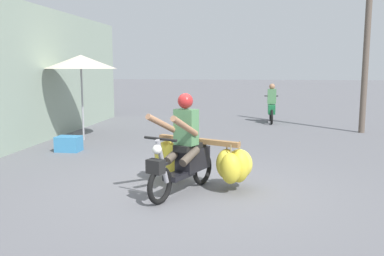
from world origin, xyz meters
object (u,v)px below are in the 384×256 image
at_px(motorbike_distant_ahead_left, 271,107).
at_px(produce_crate, 69,144).
at_px(motorbike_main_loaded, 200,158).
at_px(market_umbrella_near_shop, 81,62).
at_px(utility_pole, 367,32).

distance_m(motorbike_distant_ahead_left, produce_crate, 7.72).
distance_m(motorbike_main_loaded, motorbike_distant_ahead_left, 8.59).
bearing_deg(market_umbrella_near_shop, produce_crate, -79.92).
xyz_separation_m(motorbike_main_loaded, motorbike_distant_ahead_left, (1.51, 8.45, 0.05)).
distance_m(motorbike_main_loaded, produce_crate, 4.31).
bearing_deg(motorbike_distant_ahead_left, market_umbrella_near_shop, -140.07).
relative_size(motorbike_distant_ahead_left, market_umbrella_near_shop, 0.70).
relative_size(motorbike_main_loaded, motorbike_distant_ahead_left, 1.18).
bearing_deg(market_umbrella_near_shop, motorbike_distant_ahead_left, 39.93).
height_order(produce_crate, utility_pole, utility_pole).
relative_size(produce_crate, utility_pole, 0.09).
relative_size(market_umbrella_near_shop, produce_crate, 4.11).
relative_size(motorbike_main_loaded, produce_crate, 3.41).
relative_size(motorbike_distant_ahead_left, produce_crate, 2.89).
height_order(motorbike_main_loaded, produce_crate, motorbike_main_loaded).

